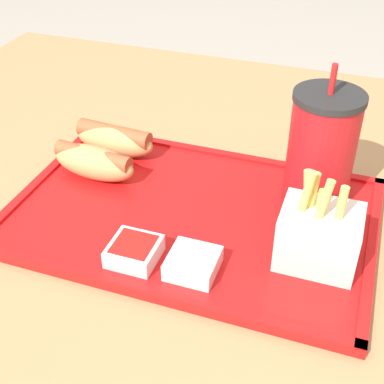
% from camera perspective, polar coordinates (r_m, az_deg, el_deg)
% --- Properties ---
extents(food_tray, '(0.44, 0.29, 0.01)m').
position_cam_1_polar(food_tray, '(0.66, 0.00, -2.43)').
color(food_tray, red).
rests_on(food_tray, dining_table).
extents(soda_cup, '(0.08, 0.08, 0.18)m').
position_cam_1_polar(soda_cup, '(0.66, 13.63, 4.44)').
color(soda_cup, red).
rests_on(soda_cup, food_tray).
extents(hot_dog_far, '(0.12, 0.06, 0.04)m').
position_cam_1_polar(hot_dog_far, '(0.77, -8.26, 5.66)').
color(hot_dog_far, tan).
rests_on(hot_dog_far, food_tray).
extents(hot_dog_near, '(0.12, 0.06, 0.04)m').
position_cam_1_polar(hot_dog_near, '(0.72, -10.43, 3.24)').
color(hot_dog_near, tan).
rests_on(hot_dog_near, food_tray).
extents(fries_carton, '(0.08, 0.07, 0.11)m').
position_cam_1_polar(fries_carton, '(0.59, 13.33, -4.45)').
color(fries_carton, silver).
rests_on(fries_carton, food_tray).
extents(sauce_cup_mayo, '(0.05, 0.05, 0.02)m').
position_cam_1_polar(sauce_cup_mayo, '(0.57, 0.24, -7.59)').
color(sauce_cup_mayo, silver).
rests_on(sauce_cup_mayo, food_tray).
extents(sauce_cup_ketchup, '(0.05, 0.05, 0.02)m').
position_cam_1_polar(sauce_cup_ketchup, '(0.59, -6.19, -6.25)').
color(sauce_cup_ketchup, silver).
rests_on(sauce_cup_ketchup, food_tray).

